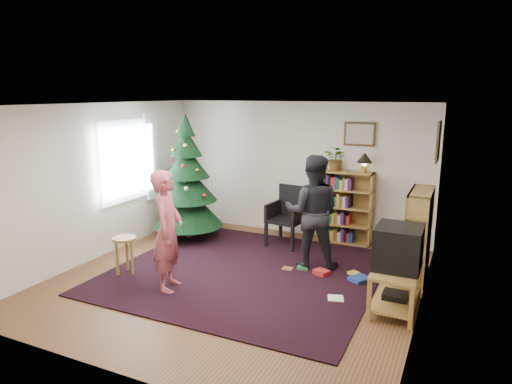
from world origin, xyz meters
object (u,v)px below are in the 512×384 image
at_px(crt_tv, 398,247).
at_px(stool, 125,246).
at_px(person_standing, 168,231).
at_px(table_lamp, 365,159).
at_px(christmas_tree, 188,187).
at_px(picture_right, 438,141).
at_px(picture_back, 360,134).
at_px(bookshelf_back, 345,206).
at_px(armchair, 289,213).
at_px(person_by_chair, 313,212).
at_px(tv_stand, 396,284).
at_px(bookshelf_right, 418,233).
at_px(potted_plant, 336,158).

relative_size(crt_tv, stool, 1.04).
xyz_separation_m(crt_tv, person_standing, (-2.91, -0.70, 0.02)).
bearing_deg(table_lamp, christmas_tree, -161.82).
bearing_deg(table_lamp, picture_right, -26.34).
xyz_separation_m(picture_back, stool, (-2.73, -3.00, -1.50)).
relative_size(picture_back, bookshelf_back, 0.42).
bearing_deg(picture_right, person_standing, -142.64).
xyz_separation_m(armchair, stool, (-1.69, -2.33, -0.12)).
distance_m(stool, person_by_chair, 2.85).
bearing_deg(christmas_tree, stool, -86.40).
bearing_deg(bookshelf_back, picture_right, -21.58).
bearing_deg(bookshelf_back, stool, -131.85).
distance_m(stool, table_lamp, 4.20).
bearing_deg(picture_back, table_lamp, -45.32).
distance_m(picture_back, crt_tv, 2.90).
bearing_deg(christmas_tree, tv_stand, -18.69).
bearing_deg(bookshelf_right, person_standing, 121.88).
bearing_deg(stool, picture_back, 47.67).
xyz_separation_m(bookshelf_right, table_lamp, (-1.06, 1.12, 0.87)).
height_order(bookshelf_back, stool, bookshelf_back).
xyz_separation_m(picture_right, person_by_chair, (-1.66, -0.80, -1.07)).
relative_size(christmas_tree, person_standing, 1.39).
bearing_deg(person_standing, bookshelf_right, -77.91).
distance_m(picture_back, picture_right, 1.51).
distance_m(picture_right, bookshelf_back, 2.06).
height_order(picture_right, armchair, picture_right).
bearing_deg(picture_right, armchair, 178.57).
bearing_deg(crt_tv, potted_plant, 121.86).
height_order(tv_stand, stool, stool).
distance_m(picture_right, potted_plant, 1.84).
relative_size(picture_back, crt_tv, 0.92).
bearing_deg(christmas_tree, armchair, 13.93).
xyz_separation_m(tv_stand, crt_tv, (-0.00, -0.00, 0.48)).
bearing_deg(person_standing, table_lamp, -53.09).
relative_size(potted_plant, table_lamp, 1.24).
relative_size(bookshelf_back, person_by_chair, 0.74).
bearing_deg(person_standing, picture_right, -72.44).
distance_m(crt_tv, person_by_chair, 1.67).
height_order(crt_tv, person_standing, person_standing).
distance_m(bookshelf_back, potted_plant, 0.88).
relative_size(bookshelf_back, bookshelf_right, 1.00).
distance_m(christmas_tree, bookshelf_back, 2.87).
height_order(bookshelf_right, armchair, bookshelf_right).
bearing_deg(tv_stand, person_by_chair, 146.77).
relative_size(picture_back, person_standing, 0.33).
bearing_deg(crt_tv, person_standing, -166.45).
xyz_separation_m(stool, person_by_chair, (2.40, 1.48, 0.43)).
relative_size(tv_stand, person_standing, 0.58).
bearing_deg(person_standing, stool, 61.09).
bearing_deg(bookshelf_back, armchair, -148.73).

